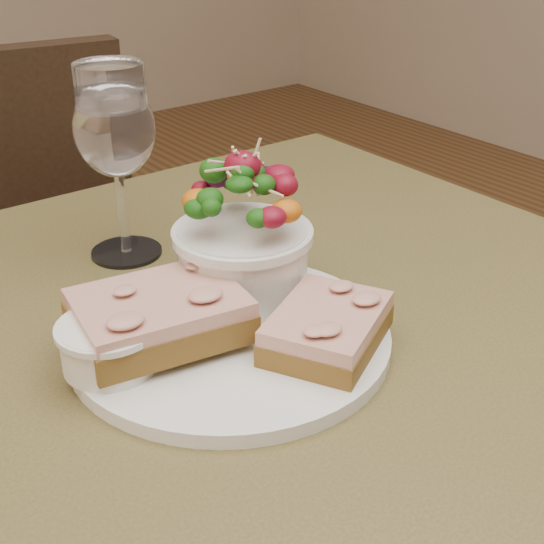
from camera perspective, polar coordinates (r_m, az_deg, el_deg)
cafe_table at (r=0.68m, az=-0.77°, el=-12.62°), size 0.80×0.80×0.75m
dinner_plate at (r=0.61m, az=-3.18°, el=-4.89°), size 0.26×0.26×0.01m
sandwich_front at (r=0.59m, az=4.18°, el=-4.22°), size 0.13×0.12×0.03m
sandwich_back at (r=0.59m, az=-8.46°, el=-3.24°), size 0.14×0.11×0.03m
ramekin at (r=0.57m, az=-12.20°, el=-5.26°), size 0.07×0.07×0.04m
salad_bowl at (r=0.64m, az=-2.25°, el=3.15°), size 0.11×0.11×0.13m
garnish at (r=0.64m, az=-11.55°, el=-2.37°), size 0.05×0.04×0.02m
wine_glass at (r=0.73m, az=-11.74°, el=10.10°), size 0.08×0.08×0.18m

